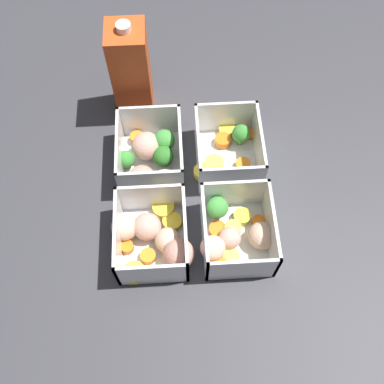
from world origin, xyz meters
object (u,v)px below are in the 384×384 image
(juice_carton, at_px, (131,72))
(container_near_left, at_px, (235,233))
(container_far_left, at_px, (154,237))
(container_far_right, at_px, (151,159))
(container_near_right, at_px, (228,150))

(juice_carton, bearing_deg, container_near_left, -150.88)
(container_far_left, bearing_deg, juice_carton, 6.03)
(container_far_right, bearing_deg, container_near_left, -138.04)
(container_far_right, bearing_deg, container_near_right, -85.18)
(container_near_right, relative_size, juice_carton, 0.72)
(container_far_left, relative_size, juice_carton, 0.78)
(container_near_right, distance_m, container_far_left, 0.21)
(juice_carton, bearing_deg, container_far_left, -173.97)
(container_near_left, bearing_deg, container_far_left, 89.67)
(container_near_left, height_order, juice_carton, juice_carton)
(container_near_right, height_order, container_far_left, same)
(juice_carton, bearing_deg, container_far_right, -168.80)
(container_near_left, height_order, container_near_right, same)
(container_near_left, bearing_deg, container_far_right, 41.96)
(container_near_right, bearing_deg, juice_carton, 51.67)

